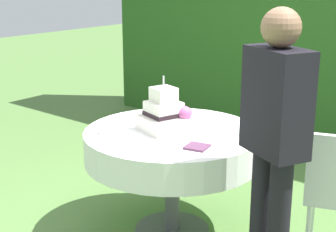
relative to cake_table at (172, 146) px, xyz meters
The scene contains 9 objects.
ground_plane 0.63m from the cake_table, ahead, with size 20.00×20.00×0.00m, color #547A3D.
cake_table is the anchor object (origin of this frame).
wedding_cake 0.22m from the cake_table, 161.83° to the right, with size 0.35×0.35×0.37m.
serving_plate_near 0.41m from the cake_table, 32.49° to the left, with size 0.13×0.13×0.01m, color white.
serving_plate_far 0.34m from the cake_table, 115.05° to the left, with size 0.12×0.12×0.01m, color white.
serving_plate_left 0.45m from the cake_table, 135.87° to the right, with size 0.12×0.12×0.01m, color white.
serving_plate_right 0.45m from the cake_table, 148.70° to the left, with size 0.10×0.10×0.01m, color white.
napkin_stack 0.38m from the cake_table, 27.38° to the right, with size 0.13×0.13×0.01m, color #603856.
standing_person 0.94m from the cake_table, 15.23° to the right, with size 0.41×0.34×1.60m.
Camera 1 is at (2.01, -2.52, 1.78)m, focal length 54.52 mm.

